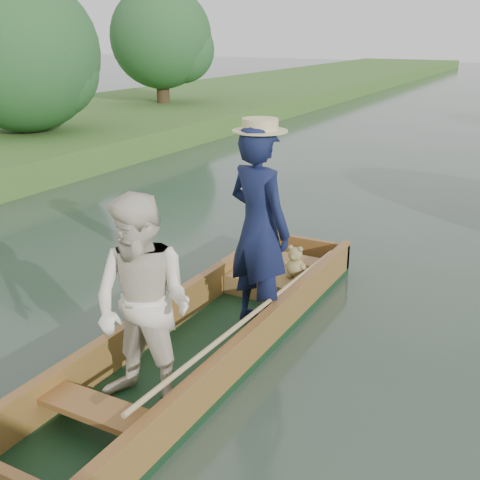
% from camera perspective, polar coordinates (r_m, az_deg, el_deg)
% --- Properties ---
extents(ground, '(120.00, 120.00, 0.00)m').
position_cam_1_polar(ground, '(5.97, -2.79, -10.34)').
color(ground, '#283D30').
rests_on(ground, ground).
extents(trees_far, '(22.99, 13.99, 4.42)m').
position_cam_1_polar(trees_far, '(14.07, 19.89, 15.93)').
color(trees_far, '#47331E').
rests_on(trees_far, ground).
extents(punt, '(1.22, 5.00, 2.16)m').
position_cam_1_polar(punt, '(5.50, -2.76, -4.60)').
color(punt, '#133219').
rests_on(punt, ground).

